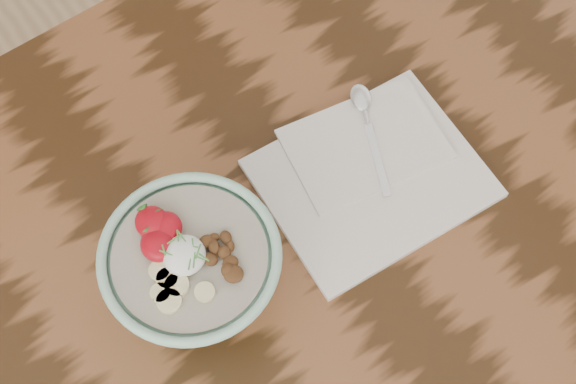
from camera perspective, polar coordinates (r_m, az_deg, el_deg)
table at (r=112.69cm, az=1.70°, el=-2.98°), size 160.00×90.00×75.00cm
breakfast_bowl at (r=94.06cm, az=-6.79°, el=-5.43°), size 20.77×20.77×13.48cm
napkin at (r=106.07cm, az=5.86°, el=1.49°), size 29.33×25.12×1.70cm
spoon at (r=108.73cm, az=5.49°, el=5.64°), size 8.93×16.40×0.90cm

